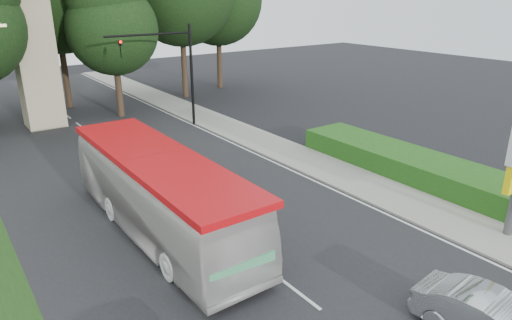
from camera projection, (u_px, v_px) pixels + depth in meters
road_surface at (185, 206)px, 20.82m from camera, size 14.00×80.00×0.02m
sidewalk_right at (321, 166)px, 25.46m from camera, size 3.00×80.00×0.12m
hedge at (416, 167)px, 23.87m from camera, size 3.00×14.00×1.20m
traffic_signal_mast at (174, 62)px, 31.48m from camera, size 6.10×0.35×7.20m
monument at (35, 55)px, 31.69m from camera, size 3.00×3.00×10.05m
tree_monument_right at (111, 10)px, 33.32m from camera, size 6.72×6.72×13.20m
transit_bus at (160, 195)px, 17.96m from camera, size 2.92×11.90×3.31m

